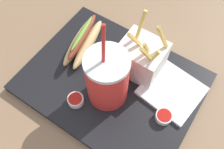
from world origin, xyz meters
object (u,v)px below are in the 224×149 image
(soda_cup, at_px, (107,79))
(hot_dog_1, at_px, (83,41))
(ketchup_cup_1, at_px, (76,100))
(ketchup_cup_2, at_px, (164,116))
(napkin_stack, at_px, (172,91))
(fries_basket, at_px, (141,57))

(soda_cup, distance_m, hot_dog_1, 0.17)
(soda_cup, relative_size, ketchup_cup_1, 6.21)
(ketchup_cup_2, relative_size, napkin_stack, 0.29)
(soda_cup, xyz_separation_m, fries_basket, (-0.03, -0.11, -0.03))
(ketchup_cup_2, xyz_separation_m, napkin_stack, (0.01, -0.07, -0.01))
(fries_basket, bearing_deg, ketchup_cup_2, 142.52)
(soda_cup, relative_size, fries_basket, 1.40)
(soda_cup, xyz_separation_m, napkin_stack, (-0.13, -0.09, -0.07))
(hot_dog_1, bearing_deg, soda_cup, 148.35)
(hot_dog_1, bearing_deg, fries_basket, -171.86)
(hot_dog_1, xyz_separation_m, ketchup_cup_1, (-0.09, 0.15, -0.01))
(soda_cup, bearing_deg, hot_dog_1, -31.65)
(ketchup_cup_1, bearing_deg, ketchup_cup_2, -157.64)
(soda_cup, xyz_separation_m, ketchup_cup_1, (0.05, 0.06, -0.06))
(soda_cup, height_order, hot_dog_1, soda_cup)
(fries_basket, distance_m, napkin_stack, 0.11)
(soda_cup, relative_size, hot_dog_1, 1.33)
(hot_dog_1, relative_size, napkin_stack, 1.35)
(napkin_stack, bearing_deg, soda_cup, 35.35)
(soda_cup, bearing_deg, ketchup_cup_1, 50.15)
(hot_dog_1, distance_m, ketchup_cup_2, 0.29)
(ketchup_cup_1, xyz_separation_m, napkin_stack, (-0.18, -0.15, -0.01))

